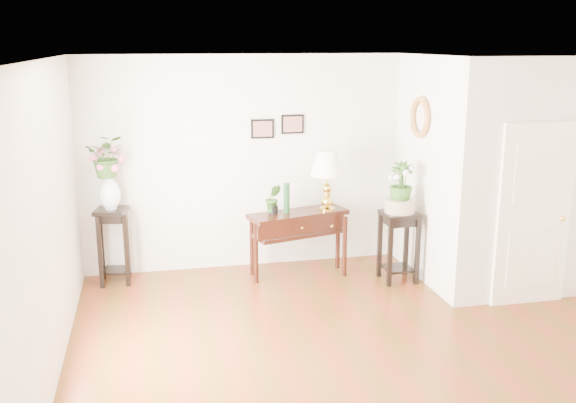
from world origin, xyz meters
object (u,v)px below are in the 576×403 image
object	(u,v)px
table_lamp	(327,184)
plant_stand_b	(398,246)
plant_stand_a	(114,246)
console_table	(298,244)

from	to	relation	value
table_lamp	plant_stand_b	xyz separation A→B (m)	(0.81, -0.44, -0.75)
table_lamp	plant_stand_a	xyz separation A→B (m)	(-2.68, 0.24, -0.72)
table_lamp	plant_stand_b	distance (m)	1.19
console_table	plant_stand_a	xyz separation A→B (m)	(-2.30, 0.24, 0.05)
console_table	table_lamp	world-z (taller)	table_lamp
plant_stand_a	plant_stand_b	size ratio (longest dim) A/B	1.07
console_table	table_lamp	distance (m)	0.86
console_table	plant_stand_a	bearing A→B (deg)	158.75
table_lamp	plant_stand_b	world-z (taller)	table_lamp
plant_stand_a	plant_stand_b	world-z (taller)	plant_stand_a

